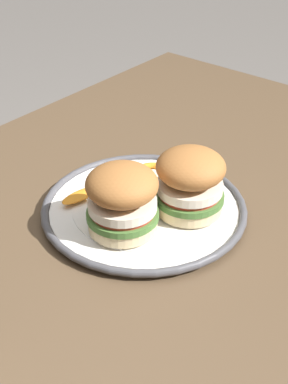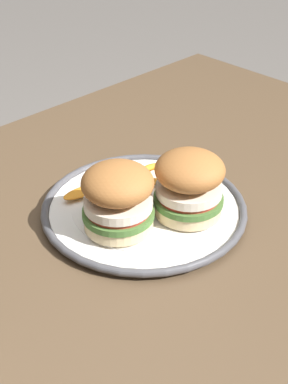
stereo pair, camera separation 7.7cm
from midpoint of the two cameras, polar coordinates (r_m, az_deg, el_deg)
The scene contains 7 objects.
dining_table at distance 0.87m, azimuth 1.91°, elevation -10.34°, with size 1.34×0.93×0.73m.
dinner_plate at distance 0.87m, azimuth 2.52°, elevation -1.75°, with size 0.32×0.32×0.02m.
sandwich_half_left at distance 0.83m, azimuth 7.26°, elevation 0.78°, with size 0.14×0.14×0.10m.
sandwich_half_right at distance 0.79m, azimuth -0.02°, elevation -0.66°, with size 0.14×0.14×0.10m.
orange_peel_curled at distance 0.93m, azimuth 3.75°, elevation 1.77°, with size 0.06×0.06×0.01m.
orange_peel_strip_long at distance 0.89m, azimuth -3.82°, elevation -0.05°, with size 0.07×0.04×0.01m.
orange_peel_strip_short at distance 0.90m, azimuth 1.88°, elevation 0.38°, with size 0.04×0.07×0.01m.
Camera 2 is at (0.43, 0.46, 1.24)m, focal length 52.63 mm.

